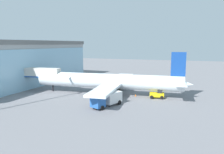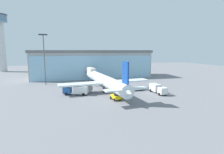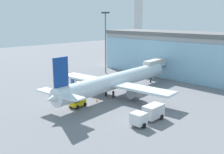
{
  "view_description": "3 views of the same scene",
  "coord_description": "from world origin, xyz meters",
  "px_view_note": "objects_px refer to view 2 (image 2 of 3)",
  "views": [
    {
      "loc": [
        -50.46,
        -13.35,
        12.45
      ],
      "look_at": [
        -1.47,
        4.05,
        4.49
      ],
      "focal_mm": 35.0,
      "sensor_mm": 36.0,
      "label": 1
    },
    {
      "loc": [
        -14.43,
        -50.54,
        13.23
      ],
      "look_at": [
        1.07,
        3.67,
        4.68
      ],
      "focal_mm": 28.0,
      "sensor_mm": 36.0,
      "label": 2
    },
    {
      "loc": [
        38.81,
        -37.71,
        17.18
      ],
      "look_at": [
        -2.94,
        5.39,
        3.89
      ],
      "focal_mm": 42.0,
      "sensor_mm": 36.0,
      "label": 3
    }
  ],
  "objects_px": {
    "fuel_truck": "(158,89)",
    "airplane": "(105,81)",
    "pushback_tug": "(116,96)",
    "safety_cone_nose": "(111,94)",
    "apron_light_mast": "(44,55)",
    "jet_bridge": "(89,70)",
    "safety_cone_wingtip": "(67,93)",
    "control_tower": "(0,37)",
    "baggage_cart": "(140,89)",
    "catering_truck": "(76,90)"
  },
  "relations": [
    {
      "from": "safety_cone_wingtip",
      "to": "fuel_truck",
      "type": "bearing_deg",
      "value": -12.74
    },
    {
      "from": "baggage_cart",
      "to": "safety_cone_wingtip",
      "type": "height_order",
      "value": "baggage_cart"
    },
    {
      "from": "airplane",
      "to": "safety_cone_nose",
      "type": "height_order",
      "value": "airplane"
    },
    {
      "from": "jet_bridge",
      "to": "control_tower",
      "type": "bearing_deg",
      "value": 38.41
    },
    {
      "from": "pushback_tug",
      "to": "safety_cone_nose",
      "type": "distance_m",
      "value": 5.17
    },
    {
      "from": "pushback_tug",
      "to": "safety_cone_wingtip",
      "type": "xyz_separation_m",
      "value": [
        -12.66,
        9.88,
        -0.7
      ]
    },
    {
      "from": "control_tower",
      "to": "safety_cone_wingtip",
      "type": "distance_m",
      "value": 83.3
    },
    {
      "from": "airplane",
      "to": "catering_truck",
      "type": "height_order",
      "value": "airplane"
    },
    {
      "from": "baggage_cart",
      "to": "control_tower",
      "type": "bearing_deg",
      "value": 104.11
    },
    {
      "from": "airplane",
      "to": "baggage_cart",
      "type": "height_order",
      "value": "airplane"
    },
    {
      "from": "fuel_truck",
      "to": "safety_cone_wingtip",
      "type": "distance_m",
      "value": 28.15
    },
    {
      "from": "airplane",
      "to": "control_tower",
      "type": "bearing_deg",
      "value": 30.48
    },
    {
      "from": "pushback_tug",
      "to": "safety_cone_wingtip",
      "type": "distance_m",
      "value": 16.08
    },
    {
      "from": "fuel_truck",
      "to": "airplane",
      "type": "bearing_deg",
      "value": -118.21
    },
    {
      "from": "control_tower",
      "to": "safety_cone_nose",
      "type": "distance_m",
      "value": 93.62
    },
    {
      "from": "safety_cone_wingtip",
      "to": "baggage_cart",
      "type": "bearing_deg",
      "value": -2.78
    },
    {
      "from": "apron_light_mast",
      "to": "pushback_tug",
      "type": "distance_m",
      "value": 35.85
    },
    {
      "from": "safety_cone_nose",
      "to": "airplane",
      "type": "bearing_deg",
      "value": 94.69
    },
    {
      "from": "pushback_tug",
      "to": "safety_cone_nose",
      "type": "height_order",
      "value": "pushback_tug"
    },
    {
      "from": "catering_truck",
      "to": "fuel_truck",
      "type": "xyz_separation_m",
      "value": [
        24.6,
        -4.79,
        0.0
      ]
    },
    {
      "from": "control_tower",
      "to": "pushback_tug",
      "type": "bearing_deg",
      "value": -58.41
    },
    {
      "from": "control_tower",
      "to": "fuel_truck",
      "type": "distance_m",
      "value": 103.01
    },
    {
      "from": "pushback_tug",
      "to": "fuel_truck",
      "type": "bearing_deg",
      "value": -85.71
    },
    {
      "from": "catering_truck",
      "to": "pushback_tug",
      "type": "height_order",
      "value": "catering_truck"
    },
    {
      "from": "airplane",
      "to": "fuel_truck",
      "type": "bearing_deg",
      "value": -122.08
    },
    {
      "from": "safety_cone_nose",
      "to": "control_tower",
      "type": "bearing_deg",
      "value": 123.37
    },
    {
      "from": "apron_light_mast",
      "to": "pushback_tug",
      "type": "bearing_deg",
      "value": -54.05
    },
    {
      "from": "jet_bridge",
      "to": "pushback_tug",
      "type": "height_order",
      "value": "jet_bridge"
    },
    {
      "from": "apron_light_mast",
      "to": "pushback_tug",
      "type": "height_order",
      "value": "apron_light_mast"
    },
    {
      "from": "catering_truck",
      "to": "control_tower",
      "type": "bearing_deg",
      "value": -40.26
    },
    {
      "from": "jet_bridge",
      "to": "catering_truck",
      "type": "height_order",
      "value": "jet_bridge"
    },
    {
      "from": "fuel_truck",
      "to": "safety_cone_nose",
      "type": "xyz_separation_m",
      "value": [
        -14.59,
        1.44,
        -1.19
      ]
    },
    {
      "from": "control_tower",
      "to": "airplane",
      "type": "distance_m",
      "value": 87.58
    },
    {
      "from": "jet_bridge",
      "to": "catering_truck",
      "type": "bearing_deg",
      "value": 156.86
    },
    {
      "from": "apron_light_mast",
      "to": "airplane",
      "type": "relative_size",
      "value": 0.49
    },
    {
      "from": "catering_truck",
      "to": "pushback_tug",
      "type": "xyz_separation_m",
      "value": [
        9.82,
        -8.47,
        -0.49
      ]
    },
    {
      "from": "airplane",
      "to": "pushback_tug",
      "type": "distance_m",
      "value": 11.68
    },
    {
      "from": "control_tower",
      "to": "airplane",
      "type": "bearing_deg",
      "value": -54.6
    },
    {
      "from": "apron_light_mast",
      "to": "baggage_cart",
      "type": "relative_size",
      "value": 6.03
    },
    {
      "from": "jet_bridge",
      "to": "apron_light_mast",
      "type": "relative_size",
      "value": 0.7
    },
    {
      "from": "airplane",
      "to": "pushback_tug",
      "type": "xyz_separation_m",
      "value": [
        0.34,
        -11.43,
        -2.36
      ]
    },
    {
      "from": "control_tower",
      "to": "baggage_cart",
      "type": "xyz_separation_m",
      "value": [
        61.23,
        -72.52,
        -21.13
      ]
    },
    {
      "from": "control_tower",
      "to": "safety_cone_wingtip",
      "type": "xyz_separation_m",
      "value": [
        37.29,
        -71.36,
        -21.36
      ]
    },
    {
      "from": "control_tower",
      "to": "baggage_cart",
      "type": "bearing_deg",
      "value": -49.82
    },
    {
      "from": "apron_light_mast",
      "to": "airplane",
      "type": "xyz_separation_m",
      "value": [
        19.79,
        -16.32,
        -8.13
      ]
    },
    {
      "from": "apron_light_mast",
      "to": "baggage_cart",
      "type": "bearing_deg",
      "value": -31.21
    },
    {
      "from": "control_tower",
      "to": "safety_cone_nose",
      "type": "xyz_separation_m",
      "value": [
        50.13,
        -76.12,
        -21.36
      ]
    },
    {
      "from": "jet_bridge",
      "to": "airplane",
      "type": "distance_m",
      "value": 20.45
    },
    {
      "from": "jet_bridge",
      "to": "safety_cone_wingtip",
      "type": "relative_size",
      "value": 24.59
    },
    {
      "from": "apron_light_mast",
      "to": "safety_cone_nose",
      "type": "bearing_deg",
      "value": -48.1
    }
  ]
}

